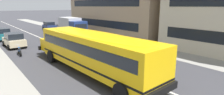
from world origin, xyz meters
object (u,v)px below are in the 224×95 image
parked_car_beige_by_lamppost (14,40)px  parked_car_dark_blue_by_hydrant (49,26)px  parked_car_teal_by_entrance (3,34)px  motorcycle_near_kerb (19,51)px  school_bus (90,48)px  box_truck (72,26)px

parked_car_beige_by_lamppost → parked_car_dark_blue_by_hydrant: bearing=-37.1°
parked_car_beige_by_lamppost → parked_car_dark_blue_by_hydrant: 14.91m
parked_car_teal_by_entrance → motorcycle_near_kerb: parked_car_teal_by_entrance is taller
school_bus → parked_car_beige_by_lamppost: (-12.25, -2.60, -0.89)m
box_truck → parked_car_dark_blue_by_hydrant: bearing=-175.2°
parked_car_dark_blue_by_hydrant → motorcycle_near_kerb: 18.58m
parked_car_teal_by_entrance → box_truck: 9.67m
school_bus → parked_car_dark_blue_by_hydrant: size_ratio=3.31×
motorcycle_near_kerb → box_truck: bearing=-46.1°
parked_car_beige_by_lamppost → parked_car_dark_blue_by_hydrant: (-12.24, 8.53, 0.00)m
parked_car_dark_blue_by_hydrant → box_truck: box_truck is taller
parked_car_teal_by_entrance → parked_car_beige_by_lamppost: bearing=-177.6°
parked_car_dark_blue_by_hydrant → motorcycle_near_kerb: (16.33, -8.87, -0.41)m
parked_car_dark_blue_by_hydrant → motorcycle_near_kerb: size_ratio=1.98×
school_bus → box_truck: school_bus is taller
motorcycle_near_kerb → school_bus: bearing=-155.4°
parked_car_beige_by_lamppost → box_truck: bearing=-70.6°
parked_car_beige_by_lamppost → parked_car_teal_by_entrance: same height
school_bus → parked_car_dark_blue_by_hydrant: school_bus is taller
parked_car_teal_by_entrance → box_truck: box_truck is taller
school_bus → parked_car_beige_by_lamppost: size_ratio=3.31×
box_truck → motorcycle_near_kerb: bearing=-49.6°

